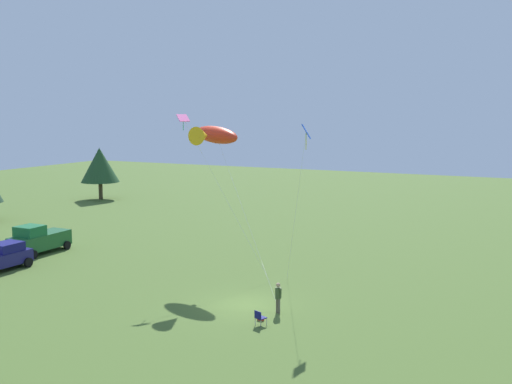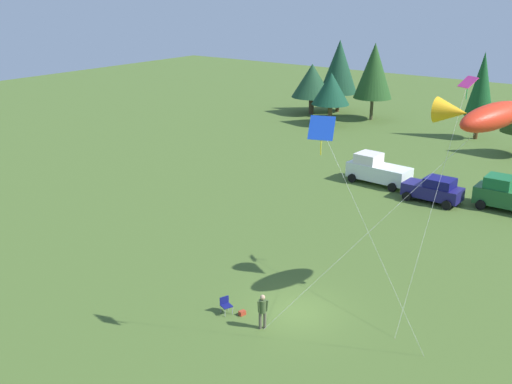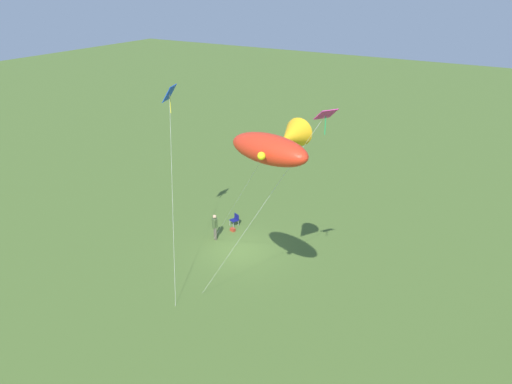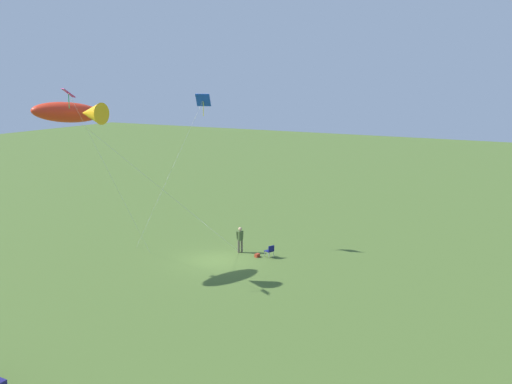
% 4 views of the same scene
% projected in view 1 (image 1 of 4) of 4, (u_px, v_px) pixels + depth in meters
% --- Properties ---
extents(ground_plane, '(160.00, 160.00, 0.00)m').
position_uv_depth(ground_plane, '(247.00, 305.00, 34.71)').
color(ground_plane, '#486329').
extents(person_kite_flyer, '(0.49, 0.51, 1.74)m').
position_uv_depth(person_kite_flyer, '(278.00, 295.00, 33.19)').
color(person_kite_flyer, '#575243').
rests_on(person_kite_flyer, ground).
extents(folding_chair, '(0.62, 0.62, 0.82)m').
position_uv_depth(folding_chair, '(260.00, 317.00, 31.27)').
color(folding_chair, navy).
rests_on(folding_chair, ground).
extents(backpack_on_grass, '(0.29, 0.36, 0.22)m').
position_uv_depth(backpack_on_grass, '(261.00, 318.00, 32.15)').
color(backpack_on_grass, '#A6341F').
rests_on(backpack_on_grass, ground).
extents(car_navy_hatch, '(4.24, 2.29, 1.89)m').
position_uv_depth(car_navy_hatch, '(2.00, 257.00, 42.40)').
color(car_navy_hatch, navy).
rests_on(car_navy_hatch, ground).
extents(truck_green_flatbed, '(5.02, 2.43, 2.34)m').
position_uv_depth(truck_green_flatbed, '(38.00, 240.00, 47.43)').
color(truck_green_flatbed, '#225D2C').
rests_on(truck_green_flatbed, ground).
extents(kite_large_fish, '(8.28, 10.22, 10.32)m').
position_uv_depth(kite_large_fish, '(213.00, 135.00, 41.29)').
color(kite_large_fish, red).
rests_on(kite_large_fish, ground).
extents(kite_diamond_rainbow, '(0.96, 7.00, 10.98)m').
position_uv_depth(kite_diamond_rainbow, '(187.00, 126.00, 40.59)').
color(kite_diamond_rainbow, '#DC338E').
rests_on(kite_diamond_rainbow, ground).
extents(kite_diamond_blue, '(4.43, 3.20, 10.43)m').
position_uv_depth(kite_diamond_blue, '(306.00, 136.00, 34.68)').
color(kite_diamond_blue, blue).
rests_on(kite_diamond_blue, ground).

